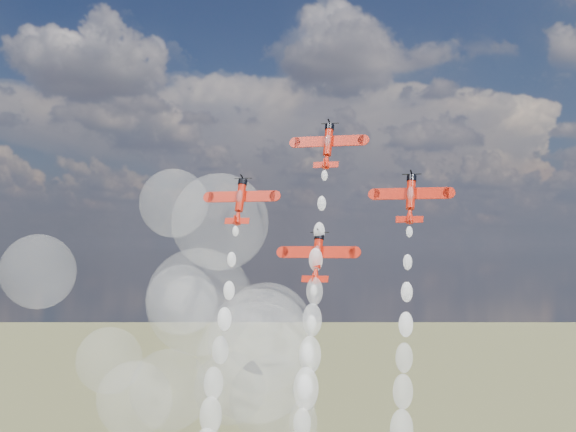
# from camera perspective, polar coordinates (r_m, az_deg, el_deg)

# --- Properties ---
(plane_lead) EXTENTS (11.99, 5.44, 8.18)m
(plane_lead) POSITION_cam_1_polar(r_m,az_deg,el_deg) (136.39, 2.86, 5.10)
(plane_lead) COLOR red
(plane_lead) RESTS_ON ground
(plane_left) EXTENTS (11.99, 5.44, 8.18)m
(plane_left) POSITION_cam_1_polar(r_m,az_deg,el_deg) (136.15, -3.42, 1.14)
(plane_left) COLOR red
(plane_left) RESTS_ON ground
(plane_right) EXTENTS (11.99, 5.44, 8.18)m
(plane_right) POSITION_cam_1_polar(r_m,az_deg,el_deg) (129.27, 8.71, 1.33)
(plane_right) COLOR red
(plane_right) RESTS_ON ground
(plane_slot) EXTENTS (11.99, 5.44, 8.18)m
(plane_slot) POSITION_cam_1_polar(r_m,az_deg,el_deg) (128.19, 2.10, -2.87)
(plane_slot) COLOR red
(plane_slot) RESTS_ON ground
(drifted_smoke_cloud) EXTENTS (60.42, 40.26, 52.73)m
(drifted_smoke_cloud) POSITION_cam_1_polar(r_m,az_deg,el_deg) (156.01, -5.47, -8.14)
(drifted_smoke_cloud) COLOR white
(drifted_smoke_cloud) RESTS_ON ground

